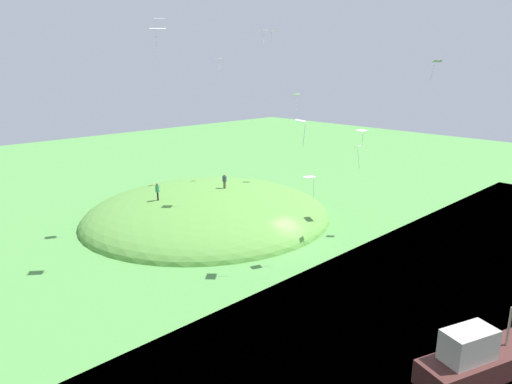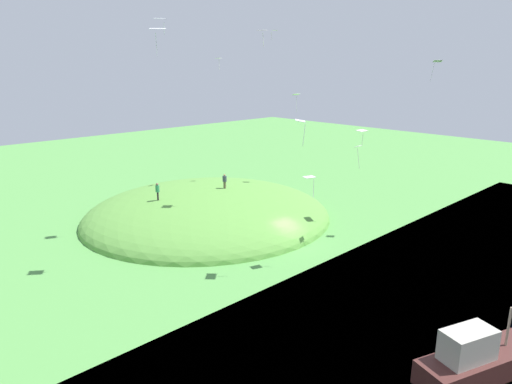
% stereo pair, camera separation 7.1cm
% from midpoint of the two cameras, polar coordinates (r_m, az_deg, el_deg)
% --- Properties ---
extents(ground_plane, '(160.00, 160.00, 0.00)m').
position_cam_midpoint_polar(ground_plane, '(44.99, 4.12, -6.23)').
color(ground_plane, '#529445').
extents(grass_hill, '(26.82, 27.80, 6.42)m').
position_cam_midpoint_polar(grass_hill, '(52.65, -5.97, -3.03)').
color(grass_hill, '#59963E').
rests_on(grass_hill, ground_plane).
extents(boat_on_lake, '(4.62, 7.88, 3.71)m').
position_cam_midpoint_polar(boat_on_lake, '(29.30, 25.46, -18.06)').
color(boat_on_lake, '#44221F').
rests_on(boat_on_lake, lake_water).
extents(person_near_shore, '(0.55, 0.55, 1.64)m').
position_cam_midpoint_polar(person_near_shore, '(51.83, -3.93, 1.54)').
color(person_near_shore, brown).
rests_on(person_near_shore, grass_hill).
extents(person_with_child, '(0.52, 0.52, 1.83)m').
position_cam_midpoint_polar(person_with_child, '(49.10, -12.05, 0.32)').
color(person_with_child, black).
rests_on(person_with_child, grass_hill).
extents(kite_0, '(1.30, 1.31, 2.00)m').
position_cam_midpoint_polar(kite_0, '(35.78, 5.45, 8.57)').
color(kite_0, white).
extents(kite_1, '(0.81, 0.99, 2.21)m').
position_cam_midpoint_polar(kite_1, '(55.55, 4.88, 11.69)').
color(kite_1, white).
extents(kite_2, '(1.19, 1.14, 1.56)m').
position_cam_midpoint_polar(kite_2, '(45.83, 0.70, 19.15)').
color(kite_2, silver).
extents(kite_3, '(0.72, 0.74, 1.14)m').
position_cam_midpoint_polar(kite_3, '(56.21, 2.23, 19.13)').
color(kite_3, silver).
extents(kite_4, '(0.61, 0.79, 2.16)m').
position_cam_midpoint_polar(kite_4, '(43.30, 12.35, 5.21)').
color(kite_4, white).
extents(kite_5, '(0.90, 1.08, 1.74)m').
position_cam_midpoint_polar(kite_5, '(38.11, 6.57, 1.71)').
color(kite_5, white).
extents(kite_6, '(1.38, 1.45, 2.07)m').
position_cam_midpoint_polar(kite_6, '(37.44, -12.04, 18.90)').
color(kite_6, white).
extents(kite_7, '(0.85, 1.15, 1.58)m').
position_cam_midpoint_polar(kite_7, '(46.79, 12.82, 7.31)').
color(kite_7, white).
extents(kite_8, '(0.78, 0.90, 1.32)m').
position_cam_midpoint_polar(kite_8, '(55.62, -4.69, 15.97)').
color(kite_8, silver).
extents(kite_9, '(1.11, 1.26, 1.50)m').
position_cam_midpoint_polar(kite_9, '(45.90, -11.74, 20.06)').
color(kite_9, silver).
extents(kite_10, '(0.94, 0.91, 1.93)m').
position_cam_midpoint_polar(kite_10, '(47.94, 21.27, 14.58)').
color(kite_10, white).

